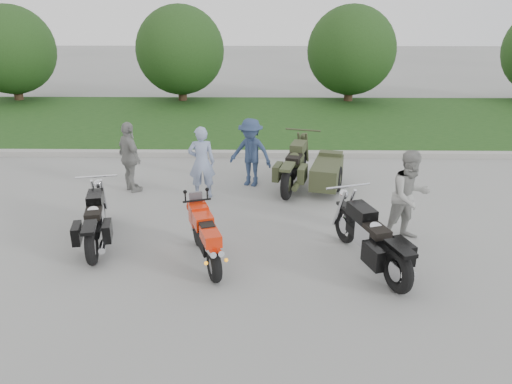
{
  "coord_description": "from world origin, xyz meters",
  "views": [
    {
      "loc": [
        0.42,
        -7.58,
        4.26
      ],
      "look_at": [
        0.29,
        1.2,
        0.8
      ],
      "focal_mm": 35.0,
      "sensor_mm": 36.0,
      "label": 1
    }
  ],
  "objects_px": {
    "person_denim": "(251,153)",
    "person_back": "(130,157)",
    "sportbike_red": "(206,236)",
    "cruiser_right": "(373,241)",
    "person_grey": "(410,196)",
    "cruiser_left": "(95,223)",
    "person_stripe": "(202,162)",
    "cruiser_sidecar": "(313,171)"
  },
  "relations": [
    {
      "from": "person_grey",
      "to": "person_denim",
      "type": "relative_size",
      "value": 1.06
    },
    {
      "from": "sportbike_red",
      "to": "person_grey",
      "type": "xyz_separation_m",
      "value": [
        3.63,
        0.97,
        0.35
      ]
    },
    {
      "from": "sportbike_red",
      "to": "person_grey",
      "type": "relative_size",
      "value": 1.03
    },
    {
      "from": "sportbike_red",
      "to": "cruiser_left",
      "type": "xyz_separation_m",
      "value": [
        -2.07,
        0.65,
        -0.07
      ]
    },
    {
      "from": "cruiser_right",
      "to": "cruiser_left",
      "type": "bearing_deg",
      "value": 152.97
    },
    {
      "from": "cruiser_right",
      "to": "cruiser_sidecar",
      "type": "bearing_deg",
      "value": 81.76
    },
    {
      "from": "sportbike_red",
      "to": "person_denim",
      "type": "relative_size",
      "value": 1.09
    },
    {
      "from": "cruiser_left",
      "to": "person_grey",
      "type": "bearing_deg",
      "value": -8.68
    },
    {
      "from": "person_denim",
      "to": "cruiser_left",
      "type": "bearing_deg",
      "value": -108.32
    },
    {
      "from": "person_grey",
      "to": "person_back",
      "type": "distance_m",
      "value": 6.21
    },
    {
      "from": "sportbike_red",
      "to": "cruiser_right",
      "type": "height_order",
      "value": "cruiser_right"
    },
    {
      "from": "cruiser_sidecar",
      "to": "person_back",
      "type": "distance_m",
      "value": 4.25
    },
    {
      "from": "person_stripe",
      "to": "person_grey",
      "type": "relative_size",
      "value": 0.95
    },
    {
      "from": "cruiser_sidecar",
      "to": "person_stripe",
      "type": "relative_size",
      "value": 1.53
    },
    {
      "from": "person_grey",
      "to": "cruiser_right",
      "type": "bearing_deg",
      "value": -149.31
    },
    {
      "from": "person_denim",
      "to": "person_stripe",
      "type": "bearing_deg",
      "value": -121.83
    },
    {
      "from": "sportbike_red",
      "to": "person_back",
      "type": "xyz_separation_m",
      "value": [
        -2.09,
        3.38,
        0.31
      ]
    },
    {
      "from": "cruiser_left",
      "to": "person_back",
      "type": "relative_size",
      "value": 1.36
    },
    {
      "from": "person_denim",
      "to": "person_back",
      "type": "relative_size",
      "value": 0.99
    },
    {
      "from": "cruiser_sidecar",
      "to": "person_grey",
      "type": "relative_size",
      "value": 1.45
    },
    {
      "from": "person_stripe",
      "to": "person_denim",
      "type": "bearing_deg",
      "value": -150.03
    },
    {
      "from": "person_denim",
      "to": "person_grey",
      "type": "bearing_deg",
      "value": -21.19
    },
    {
      "from": "cruiser_sidecar",
      "to": "sportbike_red",
      "type": "bearing_deg",
      "value": -106.32
    },
    {
      "from": "sportbike_red",
      "to": "person_back",
      "type": "distance_m",
      "value": 3.99
    },
    {
      "from": "person_stripe",
      "to": "person_denim",
      "type": "xyz_separation_m",
      "value": [
        1.07,
        0.77,
        -0.0
      ]
    },
    {
      "from": "person_grey",
      "to": "person_back",
      "type": "bearing_deg",
      "value": 136.53
    },
    {
      "from": "cruiser_left",
      "to": "person_stripe",
      "type": "relative_size",
      "value": 1.36
    },
    {
      "from": "sportbike_red",
      "to": "person_back",
      "type": "height_order",
      "value": "person_back"
    },
    {
      "from": "cruiser_sidecar",
      "to": "person_denim",
      "type": "xyz_separation_m",
      "value": [
        -1.47,
        0.25,
        0.35
      ]
    },
    {
      "from": "cruiser_right",
      "to": "person_stripe",
      "type": "distance_m",
      "value": 4.48
    },
    {
      "from": "sportbike_red",
      "to": "cruiser_right",
      "type": "bearing_deg",
      "value": -20.6
    },
    {
      "from": "sportbike_red",
      "to": "person_stripe",
      "type": "height_order",
      "value": "person_stripe"
    },
    {
      "from": "cruiser_left",
      "to": "cruiser_right",
      "type": "bearing_deg",
      "value": -20.62
    },
    {
      "from": "cruiser_right",
      "to": "person_grey",
      "type": "distance_m",
      "value": 1.41
    },
    {
      "from": "person_denim",
      "to": "person_back",
      "type": "height_order",
      "value": "person_back"
    },
    {
      "from": "sportbike_red",
      "to": "cruiser_sidecar",
      "type": "xyz_separation_m",
      "value": [
        2.13,
        3.56,
        -0.05
      ]
    },
    {
      "from": "cruiser_sidecar",
      "to": "person_stripe",
      "type": "xyz_separation_m",
      "value": [
        -2.54,
        -0.52,
        0.36
      ]
    },
    {
      "from": "cruiser_right",
      "to": "person_back",
      "type": "relative_size",
      "value": 1.45
    },
    {
      "from": "cruiser_sidecar",
      "to": "person_grey",
      "type": "distance_m",
      "value": 3.02
    },
    {
      "from": "cruiser_right",
      "to": "person_stripe",
      "type": "xyz_separation_m",
      "value": [
        -3.19,
        3.13,
        0.34
      ]
    },
    {
      "from": "cruiser_sidecar",
      "to": "cruiser_left",
      "type": "bearing_deg",
      "value": -130.69
    },
    {
      "from": "cruiser_right",
      "to": "person_denim",
      "type": "bearing_deg",
      "value": 100.16
    }
  ]
}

